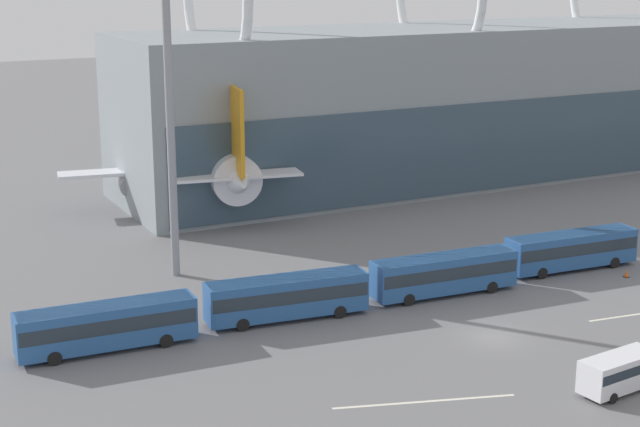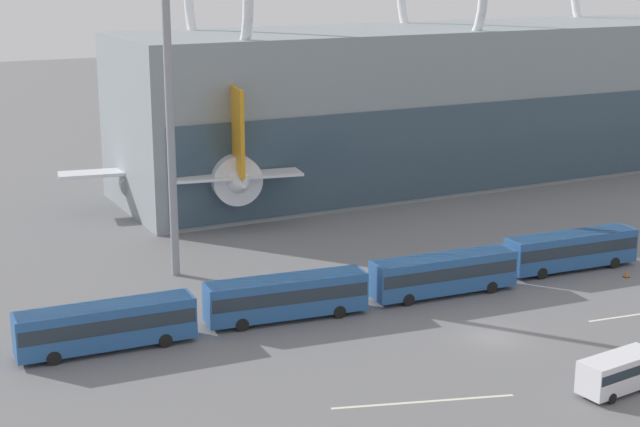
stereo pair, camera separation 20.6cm
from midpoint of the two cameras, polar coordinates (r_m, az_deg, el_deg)
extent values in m
plane|color=slate|center=(72.85, 10.15, -7.09)|extent=(440.00, 440.00, 0.00)
cube|color=gray|center=(139.95, 16.68, 6.89)|extent=(135.80, 19.70, 18.72)
cylinder|color=silver|center=(111.40, -6.27, 3.37)|extent=(9.88, 28.65, 5.03)
sphere|color=silver|center=(125.05, -7.51, 4.56)|extent=(4.93, 4.93, 4.93)
cone|color=silver|center=(97.87, -4.70, 1.85)|extent=(5.79, 6.93, 4.78)
cube|color=silver|center=(109.91, -6.09, 2.75)|extent=(33.89, 8.96, 0.35)
cylinder|color=gray|center=(108.86, -10.97, 1.70)|extent=(2.84, 3.78, 2.28)
cylinder|color=gray|center=(112.33, -1.32, 2.37)|extent=(2.84, 3.78, 2.28)
cube|color=orange|center=(97.54, -4.85, 4.84)|extent=(1.45, 6.03, 8.64)
cube|color=silver|center=(98.42, -4.79, 2.22)|extent=(13.44, 5.43, 0.28)
cylinder|color=gray|center=(121.02, -7.09, 3.02)|extent=(0.36, 0.36, 4.07)
cylinder|color=black|center=(121.44, -7.06, 2.08)|extent=(0.64, 1.16, 1.10)
cylinder|color=gray|center=(109.71, -7.74, 1.79)|extent=(0.36, 0.36, 4.07)
cylinder|color=black|center=(110.17, -7.71, 0.76)|extent=(0.64, 1.16, 1.10)
cylinder|color=gray|center=(110.91, -4.41, 2.02)|extent=(0.36, 0.36, 4.07)
cylinder|color=black|center=(111.37, -4.39, 1.00)|extent=(0.64, 1.16, 1.10)
cylinder|color=silver|center=(148.13, 13.32, 5.63)|extent=(30.36, 8.17, 4.21)
sphere|color=silver|center=(140.64, 8.12, 5.41)|extent=(4.13, 4.13, 4.13)
cone|color=silver|center=(156.72, 17.98, 5.78)|extent=(7.07, 4.84, 4.00)
cube|color=silver|center=(149.24, 13.90, 5.37)|extent=(8.65, 38.31, 0.35)
cylinder|color=gray|center=(140.81, 16.23, 4.05)|extent=(3.62, 2.99, 2.57)
cylinder|color=gray|center=(158.39, 11.75, 5.44)|extent=(3.62, 2.99, 2.57)
cube|color=#1E4799|center=(155.67, 17.90, 7.53)|extent=(5.87, 1.18, 8.39)
cube|color=silver|center=(156.22, 17.78, 5.93)|extent=(4.63, 11.28, 0.28)
cylinder|color=gray|center=(143.33, 9.85, 4.62)|extent=(0.36, 0.36, 3.59)
cylinder|color=black|center=(143.65, 9.82, 3.91)|extent=(1.15, 0.59, 1.10)
cylinder|color=gray|center=(147.22, 14.44, 4.63)|extent=(0.36, 0.36, 3.59)
cylinder|color=black|center=(147.53, 14.40, 3.95)|extent=(1.15, 0.59, 1.10)
cylinder|color=gray|center=(151.73, 13.30, 4.99)|extent=(0.36, 0.36, 3.59)
cylinder|color=black|center=(152.03, 13.26, 4.32)|extent=(1.15, 0.59, 1.10)
cube|color=#285693|center=(70.39, -12.26, -6.37)|extent=(12.59, 3.19, 2.96)
cube|color=#232D38|center=(70.28, -12.27, -6.14)|extent=(12.34, 3.20, 1.04)
cube|color=silver|center=(69.90, -12.32, -5.28)|extent=(12.21, 3.09, 0.12)
cylinder|color=black|center=(72.73, -9.40, -6.67)|extent=(1.01, 0.35, 1.00)
cylinder|color=black|center=(70.61, -8.90, -7.31)|extent=(1.01, 0.35, 1.00)
cylinder|color=black|center=(71.37, -15.46, -7.44)|extent=(1.01, 0.35, 1.00)
cylinder|color=black|center=(69.21, -15.14, -8.13)|extent=(1.01, 0.35, 1.00)
cube|color=#285693|center=(74.53, -1.89, -4.83)|extent=(12.68, 3.96, 2.96)
cube|color=#232D38|center=(74.43, -1.89, -4.62)|extent=(12.44, 3.96, 1.04)
cube|color=silver|center=(74.07, -1.90, -3.80)|extent=(12.30, 3.84, 0.12)
cylinder|color=black|center=(77.26, 0.57, -5.18)|extent=(1.03, 0.41, 1.00)
cylinder|color=black|center=(75.21, 1.21, -5.74)|extent=(1.03, 0.41, 1.00)
cylinder|color=black|center=(74.99, -4.98, -5.86)|extent=(1.03, 0.41, 1.00)
cylinder|color=black|center=(72.88, -4.48, -6.47)|extent=(1.03, 0.41, 1.00)
cube|color=#285693|center=(80.44, 7.29, -3.47)|extent=(12.62, 3.38, 2.96)
cube|color=#232D38|center=(80.35, 7.30, -3.27)|extent=(12.37, 3.40, 1.04)
cube|color=silver|center=(80.01, 7.32, -2.50)|extent=(12.24, 3.28, 0.12)
cylinder|color=black|center=(83.75, 9.15, -3.78)|extent=(1.02, 0.37, 1.00)
cylinder|color=black|center=(81.89, 10.02, -4.25)|extent=(1.02, 0.37, 1.00)
cylinder|color=black|center=(80.04, 4.44, -4.51)|extent=(1.02, 0.37, 1.00)
cylinder|color=black|center=(78.09, 5.24, -5.02)|extent=(1.02, 0.37, 1.00)
cube|color=#285693|center=(89.04, 14.48, -2.04)|extent=(12.62, 3.40, 2.96)
cube|color=#232D38|center=(88.96, 14.49, -1.86)|extent=(12.37, 3.42, 1.04)
cube|color=silver|center=(88.66, 14.54, -1.16)|extent=(12.24, 3.30, 0.12)
cylinder|color=black|center=(92.63, 15.90, -2.37)|extent=(1.02, 0.37, 1.00)
cylinder|color=black|center=(90.91, 16.81, -2.76)|extent=(1.02, 0.37, 1.00)
cylinder|color=black|center=(88.10, 11.96, -2.99)|extent=(1.02, 0.37, 1.00)
cylinder|color=black|center=(86.29, 12.85, -3.41)|extent=(1.02, 0.37, 1.00)
cube|color=silver|center=(65.41, 17.05, -8.81)|extent=(5.83, 2.65, 2.13)
cube|color=#232D38|center=(65.28, 17.08, -8.54)|extent=(5.66, 2.66, 0.64)
cylinder|color=black|center=(67.54, 17.26, -9.00)|extent=(0.72, 0.29, 0.70)
cylinder|color=black|center=(65.21, 15.39, -9.73)|extent=(0.72, 0.29, 0.70)
cylinder|color=black|center=(64.09, 16.70, -10.27)|extent=(0.72, 0.29, 0.70)
cylinder|color=gray|center=(82.83, -8.69, 6.53)|extent=(0.71, 0.71, 30.52)
cube|color=silver|center=(62.22, 6.13, -10.83)|extent=(11.19, 3.77, 0.01)
cube|color=black|center=(88.78, 17.45, -3.55)|extent=(0.48, 0.48, 0.02)
cone|color=#EA5914|center=(88.68, 17.47, -3.35)|extent=(0.35, 0.35, 0.65)
camera|label=1|loc=(0.10, -89.93, 0.02)|focal=55.00mm
camera|label=2|loc=(0.10, 90.07, -0.02)|focal=55.00mm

